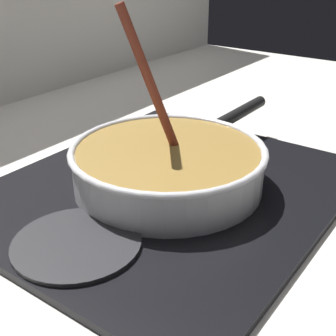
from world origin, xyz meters
TOP-DOWN VIEW (x-y plane):
  - ground at (0.00, 0.00)m, footprint 2.40×1.60m
  - hob_plate at (0.13, 0.20)m, footprint 0.56×0.48m
  - burner_ring at (0.13, 0.20)m, footprint 0.17×0.17m
  - spare_burner at (-0.07, 0.20)m, footprint 0.16×0.16m
  - cooking_pan at (0.13, 0.20)m, footprint 0.47×0.30m

SIDE VIEW (x-z plane):
  - ground at x=0.00m, z-range -0.04..0.00m
  - hob_plate at x=0.13m, z-range 0.00..0.01m
  - spare_burner at x=-0.07m, z-range 0.01..0.02m
  - burner_ring at x=0.13m, z-range 0.01..0.02m
  - cooking_pan at x=0.13m, z-range -0.09..0.19m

